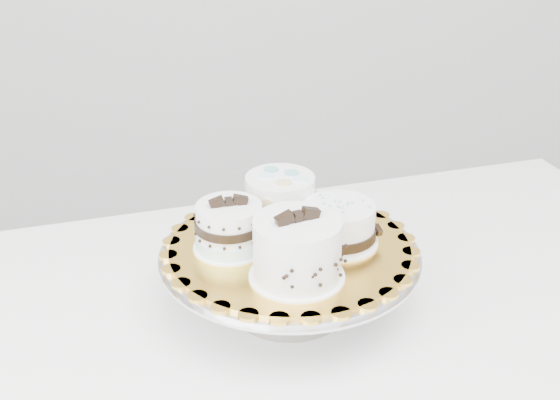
{
  "coord_description": "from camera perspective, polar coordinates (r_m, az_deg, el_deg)",
  "views": [
    {
      "loc": [
        -0.2,
        -0.54,
        1.34
      ],
      "look_at": [
        -0.08,
        0.3,
        0.91
      ],
      "focal_mm": 45.0,
      "sensor_mm": 36.0,
      "label": 1
    }
  ],
  "objects": [
    {
      "name": "table",
      "position": [
        1.02,
        4.27,
        -13.53
      ],
      "size": [
        1.38,
        1.03,
        0.75
      ],
      "rotation": [
        0.0,
        0.0,
        0.16
      ],
      "color": "white",
      "rests_on": "floor"
    },
    {
      "name": "cake_stand",
      "position": [
        0.98,
        0.79,
        -5.5
      ],
      "size": [
        0.36,
        0.36,
        0.1
      ],
      "color": "gray",
      "rests_on": "table"
    },
    {
      "name": "cake_board",
      "position": [
        0.96,
        0.8,
        -3.83
      ],
      "size": [
        0.34,
        0.34,
        0.0
      ],
      "primitive_type": "cylinder",
      "rotation": [
        0.0,
        0.0,
        0.05
      ],
      "color": "gold",
      "rests_on": "cake_stand"
    },
    {
      "name": "cake_swirl",
      "position": [
        0.87,
        1.4,
        -4.13
      ],
      "size": [
        0.14,
        0.14,
        0.1
      ],
      "rotation": [
        0.0,
        0.0,
        0.31
      ],
      "color": "white",
      "rests_on": "cake_board"
    },
    {
      "name": "cake_banded",
      "position": [
        0.94,
        -4.13,
        -2.3
      ],
      "size": [
        0.1,
        0.1,
        0.08
      ],
      "rotation": [
        0.0,
        0.0,
        0.09
      ],
      "color": "white",
      "rests_on": "cake_board"
    },
    {
      "name": "cake_dots",
      "position": [
        1.0,
        0.01,
        0.05
      ],
      "size": [
        0.12,
        0.12,
        0.07
      ],
      "rotation": [
        0.0,
        0.0,
        0.31
      ],
      "color": "white",
      "rests_on": "cake_board"
    },
    {
      "name": "cake_ribbon",
      "position": [
        0.96,
        4.83,
        -2.03
      ],
      "size": [
        0.12,
        0.12,
        0.06
      ],
      "rotation": [
        0.0,
        0.0,
        0.23
      ],
      "color": "white",
      "rests_on": "cake_board"
    }
  ]
}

